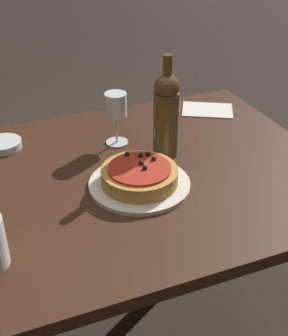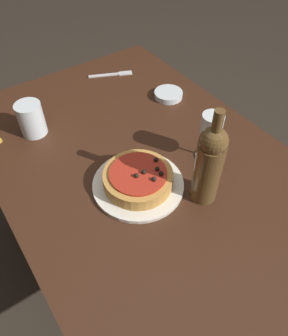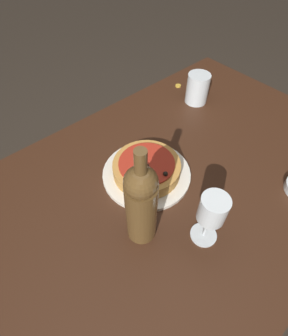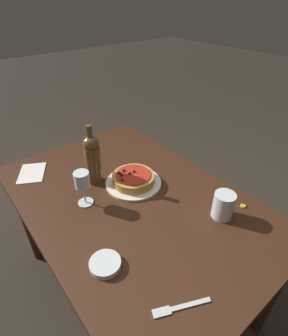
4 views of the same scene
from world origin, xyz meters
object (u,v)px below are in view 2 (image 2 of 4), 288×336
Objects in this scene: dinner_plate at (138,184)px; side_bowl at (168,94)px; dining_table at (142,178)px; wine_bottle at (209,163)px; fork at (113,74)px; pizza at (138,178)px; water_cup at (31,119)px; wine_glass at (211,128)px.

dinner_plate is 0.47m from side_bowl.
dining_table is 0.14m from dinner_plate.
fork is (-0.70, 0.13, -0.13)m from wine_bottle.
wine_bottle reaches higher than dinner_plate.
dining_table is at bearing -51.26° from side_bowl.
water_cup is at bearing -158.75° from pizza.
wine_bottle is at bearing 44.42° from dinner_plate.
pizza is 1.85× the size of side_bowl.
pizza is at bearing -48.81° from side_bowl.
side_bowl reaches higher than dinner_plate.
dinner_plate is at bearing -124.35° from pizza.
fork is at bearing 158.74° from dining_table.
water_cup is (-0.54, -0.29, -0.07)m from wine_bottle.
dinner_plate is 0.44m from water_cup.
dining_table is at bearing 139.30° from dinner_plate.
wine_bottle reaches higher than wine_glass.
side_bowl is (-0.44, 0.22, -0.12)m from wine_bottle.
pizza is at bearing 55.65° from dinner_plate.
side_bowl is (0.10, 0.51, -0.05)m from water_cup.
dining_table is at bearing 35.02° from water_cup.
fork is (-0.57, 0.26, -0.00)m from dinner_plate.
dinner_plate is 0.90× the size of wine_bottle.
water_cup reaches higher than side_bowl.
water_cup is (-0.41, -0.16, 0.05)m from dinner_plate.
wine_bottle is 0.62m from water_cup.
water_cup reaches higher than dinner_plate.
fork is at bearing 155.47° from dinner_plate.
water_cup reaches higher than dining_table.
dining_table is 0.16m from pizza.
fork is (-0.16, 0.42, -0.06)m from water_cup.
side_bowl is 0.63× the size of fork.
pizza is at bearing 21.25° from water_cup.
dining_table is 0.42m from water_cup.
water_cup is at bearing -134.30° from fork.
pizza is at bearing -40.52° from dining_table.
pizza is 1.24× the size of wine_glass.
wine_glass is at bearing 84.65° from dinner_plate.
dinner_plate is at bearing -95.35° from wine_glass.
wine_glass reaches higher than pizza.
wine_bottle is at bearing -45.81° from wine_glass.
water_cup is at bearing -100.90° from side_bowl.
wine_glass reaches higher than fork.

